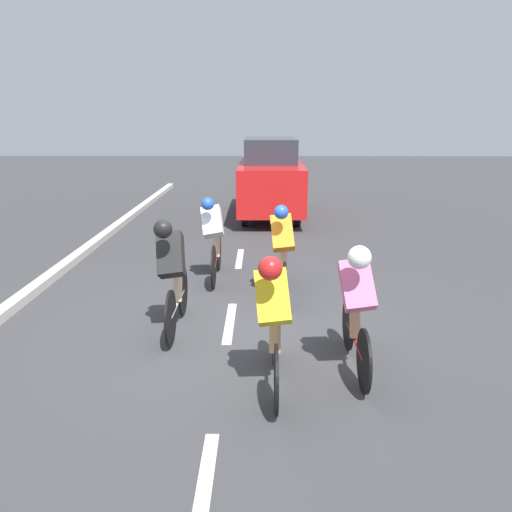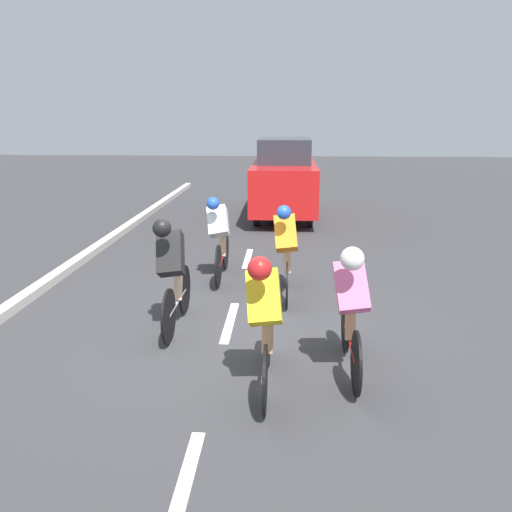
% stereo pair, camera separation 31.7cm
% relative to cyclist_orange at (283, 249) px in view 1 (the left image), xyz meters
% --- Properties ---
extents(ground_plane, '(60.00, 60.00, 0.00)m').
position_rel_cyclist_orange_xyz_m(ground_plane, '(0.76, 1.26, -0.78)').
color(ground_plane, '#38383A').
extents(lane_stripe_near, '(0.12, 1.40, 0.01)m').
position_rel_cyclist_orange_xyz_m(lane_stripe_near, '(0.76, 4.23, -0.77)').
color(lane_stripe_near, white).
rests_on(lane_stripe_near, ground).
extents(lane_stripe_mid, '(0.12, 1.40, 0.01)m').
position_rel_cyclist_orange_xyz_m(lane_stripe_mid, '(0.76, 1.03, -0.77)').
color(lane_stripe_mid, white).
rests_on(lane_stripe_mid, ground).
extents(lane_stripe_far, '(0.12, 1.40, 0.01)m').
position_rel_cyclist_orange_xyz_m(lane_stripe_far, '(0.76, -2.17, -0.77)').
color(lane_stripe_far, white).
rests_on(lane_stripe_far, ground).
extents(cyclist_orange, '(0.38, 1.68, 1.50)m').
position_rel_cyclist_orange_xyz_m(cyclist_orange, '(0.00, 0.00, 0.00)').
color(cyclist_orange, black).
rests_on(cyclist_orange, ground).
extents(cyclist_yellow, '(0.38, 1.65, 1.49)m').
position_rel_cyclist_orange_xyz_m(cyclist_yellow, '(0.20, 2.75, 0.01)').
color(cyclist_yellow, black).
rests_on(cyclist_yellow, ground).
extents(cyclist_black, '(0.39, 1.69, 1.54)m').
position_rel_cyclist_orange_xyz_m(cyclist_black, '(1.46, 1.30, 0.03)').
color(cyclist_black, black).
rests_on(cyclist_black, ground).
extents(cyclist_white, '(0.41, 1.75, 1.47)m').
position_rel_cyclist_orange_xyz_m(cyclist_white, '(1.14, -0.86, -0.02)').
color(cyclist_white, black).
rests_on(cyclist_white, ground).
extents(cyclist_pink, '(0.39, 1.64, 1.50)m').
position_rel_cyclist_orange_xyz_m(cyclist_pink, '(-0.69, 2.37, 0.03)').
color(cyclist_pink, black).
rests_on(cyclist_pink, ground).
extents(support_car, '(1.70, 4.33, 2.15)m').
position_rel_cyclist_orange_xyz_m(support_car, '(0.08, -6.60, 0.30)').
color(support_car, black).
rests_on(support_car, ground).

